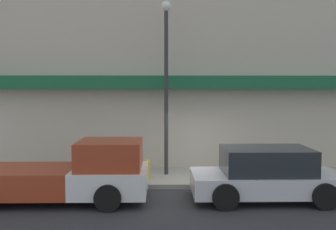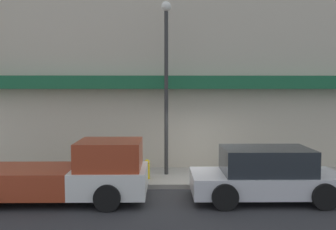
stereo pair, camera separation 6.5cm
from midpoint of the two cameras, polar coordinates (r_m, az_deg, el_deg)
ground_plane at (r=12.48m, az=4.83°, el=-11.20°), size 80.00×80.00×0.00m
sidewalk at (r=13.76m, az=4.27°, el=-9.42°), size 36.00×2.69×0.15m
building at (r=16.41m, az=3.44°, el=13.15°), size 19.80×3.80×11.80m
pickup_truck at (r=11.38m, az=-14.78°, el=-8.75°), size 5.33×2.15×1.77m
parked_car at (r=11.48m, az=14.84°, el=-8.79°), size 4.36×2.08×1.55m
fire_hydrant at (r=13.12m, az=-3.07°, el=-8.23°), size 0.19×0.19×0.67m
street_lamp at (r=13.51m, az=-0.13°, el=7.04°), size 0.36×0.36×6.23m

